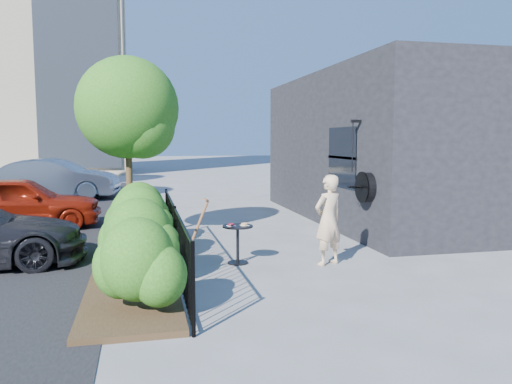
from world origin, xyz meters
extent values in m
plane|color=gray|center=(0.00, 0.00, 0.00)|extent=(120.00, 120.00, 0.00)
cube|color=black|center=(5.50, 4.50, 2.00)|extent=(6.00, 9.00, 4.00)
cube|color=black|center=(2.51, 2.40, 1.80)|extent=(0.04, 1.60, 1.40)
cube|color=black|center=(2.52, 2.40, 1.80)|extent=(0.05, 1.70, 0.06)
cylinder|color=black|center=(2.42, 0.90, 1.25)|extent=(0.18, 0.60, 0.60)
cylinder|color=black|center=(2.32, 0.90, 1.25)|extent=(0.03, 0.64, 0.64)
cube|color=black|center=(2.40, 1.40, 2.60)|extent=(0.25, 0.06, 0.06)
cylinder|color=black|center=(2.32, 1.40, 2.05)|extent=(0.02, 0.02, 1.05)
cylinder|color=black|center=(-1.50, -3.00, 0.55)|extent=(0.05, 0.05, 1.10)
cylinder|color=black|center=(-1.50, 0.00, 0.55)|extent=(0.05, 0.05, 1.10)
cylinder|color=black|center=(-1.50, 3.00, 0.55)|extent=(0.05, 0.05, 1.10)
cube|color=black|center=(-1.50, 0.00, 1.06)|extent=(0.03, 6.00, 0.03)
cube|color=black|center=(-1.50, 0.00, 0.10)|extent=(0.03, 6.00, 0.03)
cylinder|color=black|center=(-1.50, -2.90, 0.55)|extent=(0.02, 0.02, 1.04)
cylinder|color=black|center=(-1.50, -2.70, 0.55)|extent=(0.02, 0.02, 1.04)
cylinder|color=black|center=(-1.50, -2.50, 0.55)|extent=(0.02, 0.02, 1.04)
cylinder|color=black|center=(-1.50, -2.30, 0.55)|extent=(0.02, 0.02, 1.04)
cylinder|color=black|center=(-1.50, -2.10, 0.55)|extent=(0.02, 0.02, 1.04)
cylinder|color=black|center=(-1.50, -1.90, 0.55)|extent=(0.02, 0.02, 1.04)
cylinder|color=black|center=(-1.50, -1.70, 0.55)|extent=(0.02, 0.02, 1.04)
cylinder|color=black|center=(-1.50, -1.50, 0.55)|extent=(0.02, 0.02, 1.04)
cylinder|color=black|center=(-1.50, -1.30, 0.55)|extent=(0.02, 0.02, 1.04)
cylinder|color=black|center=(-1.50, -1.10, 0.55)|extent=(0.02, 0.02, 1.04)
cylinder|color=black|center=(-1.50, -0.90, 0.55)|extent=(0.02, 0.02, 1.04)
cylinder|color=black|center=(-1.50, -0.70, 0.55)|extent=(0.02, 0.02, 1.04)
cylinder|color=black|center=(-1.50, -0.50, 0.55)|extent=(0.02, 0.02, 1.04)
cylinder|color=black|center=(-1.50, -0.30, 0.55)|extent=(0.02, 0.02, 1.04)
cylinder|color=black|center=(-1.50, -0.10, 0.55)|extent=(0.02, 0.02, 1.04)
cylinder|color=black|center=(-1.50, 0.10, 0.55)|extent=(0.02, 0.02, 1.04)
cylinder|color=black|center=(-1.50, 0.30, 0.55)|extent=(0.02, 0.02, 1.04)
cylinder|color=black|center=(-1.50, 0.50, 0.55)|extent=(0.02, 0.02, 1.04)
cylinder|color=black|center=(-1.50, 0.70, 0.55)|extent=(0.02, 0.02, 1.04)
cylinder|color=black|center=(-1.50, 0.90, 0.55)|extent=(0.02, 0.02, 1.04)
cylinder|color=black|center=(-1.50, 1.10, 0.55)|extent=(0.02, 0.02, 1.04)
cylinder|color=black|center=(-1.50, 1.30, 0.55)|extent=(0.02, 0.02, 1.04)
cylinder|color=black|center=(-1.50, 1.50, 0.55)|extent=(0.02, 0.02, 1.04)
cylinder|color=black|center=(-1.50, 1.70, 0.55)|extent=(0.02, 0.02, 1.04)
cylinder|color=black|center=(-1.50, 1.90, 0.55)|extent=(0.02, 0.02, 1.04)
cylinder|color=black|center=(-1.50, 2.10, 0.55)|extent=(0.02, 0.02, 1.04)
cylinder|color=black|center=(-1.50, 2.30, 0.55)|extent=(0.02, 0.02, 1.04)
cylinder|color=black|center=(-1.50, 2.50, 0.55)|extent=(0.02, 0.02, 1.04)
cylinder|color=black|center=(-1.50, 2.70, 0.55)|extent=(0.02, 0.02, 1.04)
cylinder|color=black|center=(-1.50, 2.90, 0.55)|extent=(0.02, 0.02, 1.04)
cube|color=#382616|center=(-2.20, 0.00, 0.04)|extent=(1.30, 6.00, 0.08)
ellipsoid|color=#245D15|center=(-2.10, -2.20, 0.70)|extent=(1.10, 1.10, 1.24)
ellipsoid|color=#245D15|center=(-2.10, -0.60, 0.70)|extent=(1.10, 1.10, 1.24)
ellipsoid|color=#245D15|center=(-2.10, 0.90, 0.70)|extent=(1.10, 1.10, 1.24)
ellipsoid|color=#245D15|center=(-2.10, 2.30, 0.70)|extent=(1.10, 1.10, 1.24)
cylinder|color=#3F2B19|center=(-2.30, 2.80, 1.20)|extent=(0.14, 0.14, 2.40)
sphere|color=#245D15|center=(-2.30, 2.80, 2.84)|extent=(2.20, 2.20, 2.20)
sphere|color=#245D15|center=(-2.00, 2.60, 2.51)|extent=(1.43, 1.43, 1.43)
cylinder|color=black|center=(-0.39, 0.18, 0.67)|extent=(0.55, 0.55, 0.03)
cylinder|color=black|center=(-0.39, 0.18, 0.34)|extent=(0.05, 0.05, 0.66)
cylinder|color=black|center=(-0.39, 0.18, 0.01)|extent=(0.36, 0.36, 0.03)
cube|color=white|center=(-0.51, 0.18, 0.69)|extent=(0.16, 0.16, 0.01)
cube|color=white|center=(-0.26, 0.18, 0.69)|extent=(0.16, 0.16, 0.01)
torus|color=#4F0D19|center=(-0.51, 0.18, 0.71)|extent=(0.12, 0.12, 0.04)
torus|color=tan|center=(-0.26, 0.18, 0.71)|extent=(0.12, 0.12, 0.04)
imported|color=beige|center=(1.16, -0.24, 0.80)|extent=(0.69, 0.57, 1.60)
cylinder|color=brown|center=(-1.22, -0.50, 0.70)|extent=(0.48, 0.05, 1.11)
cube|color=gray|center=(-1.39, -0.50, 0.09)|extent=(0.11, 0.17, 0.24)
cylinder|color=brown|center=(-1.04, -0.50, 1.25)|extent=(0.10, 0.09, 0.06)
imported|color=maroon|center=(-5.03, 4.83, 0.66)|extent=(4.00, 1.83, 1.33)
imported|color=#B3B3B8|center=(-5.20, 11.39, 0.75)|extent=(4.72, 2.13, 1.50)
camera|label=1|loc=(-2.03, -8.43, 2.21)|focal=35.00mm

